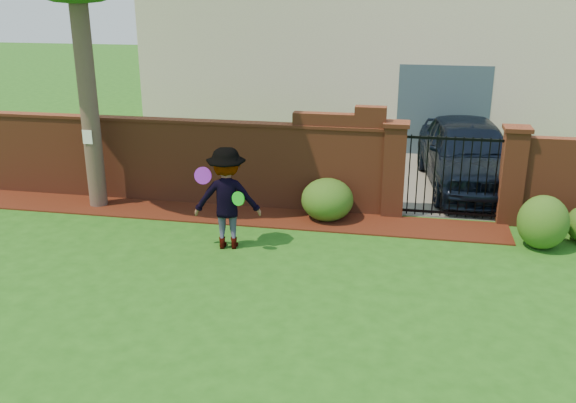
% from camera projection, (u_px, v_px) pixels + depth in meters
% --- Properties ---
extents(ground, '(80.00, 80.00, 0.01)m').
position_uv_depth(ground, '(217.00, 296.00, 9.18)').
color(ground, '#205816').
rests_on(ground, ground).
extents(mulch_bed, '(11.10, 1.08, 0.03)m').
position_uv_depth(mulch_bed, '(221.00, 214.00, 12.44)').
color(mulch_bed, '#39130A').
rests_on(mulch_bed, ground).
extents(brick_wall, '(8.70, 0.31, 2.16)m').
position_uv_depth(brick_wall, '(179.00, 159.00, 12.96)').
color(brick_wall, brown).
rests_on(brick_wall, ground).
extents(pillar_left, '(0.50, 0.50, 1.88)m').
position_uv_depth(pillar_left, '(394.00, 169.00, 12.15)').
color(pillar_left, brown).
rests_on(pillar_left, ground).
extents(pillar_right, '(0.50, 0.50, 1.88)m').
position_uv_depth(pillar_right, '(512.00, 175.00, 11.75)').
color(pillar_right, brown).
rests_on(pillar_right, ground).
extents(iron_gate, '(1.78, 0.03, 1.60)m').
position_uv_depth(iron_gate, '(452.00, 177.00, 11.98)').
color(iron_gate, black).
rests_on(iron_gate, ground).
extents(driveway, '(3.20, 8.00, 0.01)m').
position_uv_depth(driveway, '(441.00, 165.00, 15.97)').
color(driveway, slate).
rests_on(driveway, ground).
extents(house, '(12.40, 6.40, 6.30)m').
position_uv_depth(house, '(361.00, 27.00, 19.11)').
color(house, beige).
rests_on(house, ground).
extents(car, '(2.38, 4.82, 1.58)m').
position_uv_depth(car, '(471.00, 156.00, 13.69)').
color(car, black).
rests_on(car, ground).
extents(paper_notice, '(0.20, 0.01, 0.28)m').
position_uv_depth(paper_notice, '(87.00, 137.00, 12.33)').
color(paper_notice, white).
rests_on(paper_notice, tree).
extents(shrub_left, '(1.01, 1.01, 0.83)m').
position_uv_depth(shrub_left, '(327.00, 200.00, 12.06)').
color(shrub_left, '#205018').
rests_on(shrub_left, ground).
extents(shrub_middle, '(0.86, 0.86, 0.94)m').
position_uv_depth(shrub_middle, '(543.00, 222.00, 10.74)').
color(shrub_middle, '#205018').
rests_on(shrub_middle, ground).
extents(man, '(1.25, 0.86, 1.78)m').
position_uv_depth(man, '(227.00, 199.00, 10.62)').
color(man, gray).
rests_on(man, ground).
extents(frisbee_purple, '(0.30, 0.12, 0.29)m').
position_uv_depth(frisbee_purple, '(203.00, 176.00, 10.43)').
color(frisbee_purple, purple).
rests_on(frisbee_purple, man).
extents(frisbee_green, '(0.25, 0.12, 0.24)m').
position_uv_depth(frisbee_green, '(238.00, 199.00, 10.35)').
color(frisbee_green, '#17AE1B').
rests_on(frisbee_green, man).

